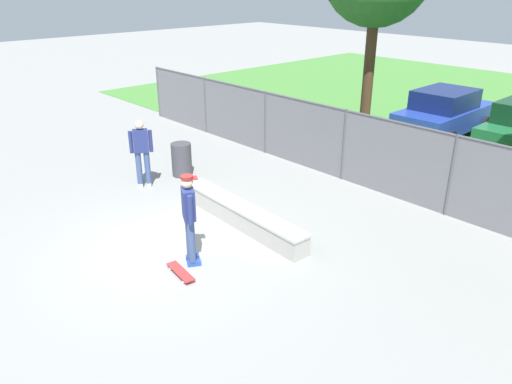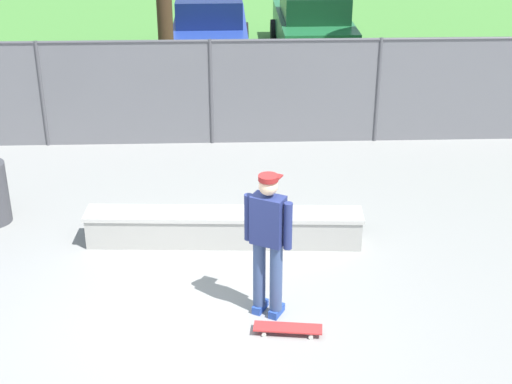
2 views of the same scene
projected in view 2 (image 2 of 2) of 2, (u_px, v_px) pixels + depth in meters
The scene contains 8 objects.
ground_plane at pixel (206, 315), 9.24m from camera, with size 80.00×80.00×0.00m, color gray.
grass_strip at pixel (217, 20), 23.65m from camera, with size 30.41×20.00×0.02m, color #478438.
concrete_ledge at pixel (224, 228), 10.75m from camera, with size 3.91×0.68×0.49m.
skateboarder at pixel (268, 239), 8.84m from camera, with size 0.54×0.40×1.84m.
skateboard at pixel (288, 328), 8.88m from camera, with size 0.82×0.30×0.09m.
chainlink_fence at pixel (211, 88), 13.90m from camera, with size 18.48×0.07×1.97m.
car_blue at pixel (210, 27), 19.22m from camera, with size 2.05×4.21×1.66m.
car_green at pixel (313, 23), 19.61m from camera, with size 2.05×4.21×1.66m.
Camera 2 is at (0.32, -7.72, 5.31)m, focal length 53.53 mm.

